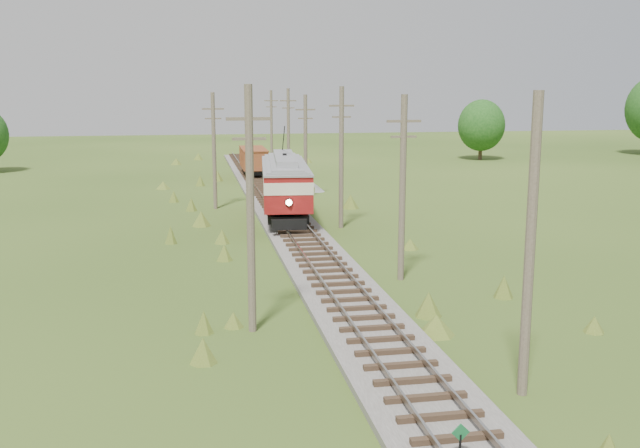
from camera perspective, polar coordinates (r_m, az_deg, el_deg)
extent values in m
cube|color=#605B54|center=(48.45, -2.76, 0.39)|extent=(3.60, 96.00, 0.25)
cube|color=#726659|center=(48.30, -3.60, 0.78)|extent=(0.08, 96.00, 0.17)
cube|color=#726659|center=(48.48, -1.92, 0.83)|extent=(0.08, 96.00, 0.17)
cube|color=#2D2116|center=(48.41, -2.76, 0.62)|extent=(2.40, 96.00, 0.16)
cube|color=#176933|center=(17.83, 11.18, -16.04)|extent=(0.45, 0.03, 0.45)
cube|color=black|center=(48.57, -2.81, 1.50)|extent=(3.58, 11.75, 0.47)
cube|color=maroon|center=(48.42, -2.82, 2.72)|extent=(4.12, 12.80, 1.15)
cube|color=beige|center=(48.29, -2.83, 3.83)|extent=(4.15, 12.86, 0.73)
cube|color=black|center=(48.29, -2.83, 3.83)|extent=(4.13, 12.30, 0.58)
cube|color=maroon|center=(48.23, -2.84, 4.45)|extent=(4.12, 12.80, 0.31)
cube|color=gray|center=(48.20, -2.84, 4.86)|extent=(4.19, 12.93, 0.40)
cube|color=gray|center=(48.16, -2.85, 5.28)|extent=(2.21, 9.51, 0.42)
sphere|color=#FFF2BF|center=(42.10, -2.50, 1.73)|extent=(0.38, 0.38, 0.38)
cylinder|color=black|center=(49.94, -2.94, 6.83)|extent=(0.53, 4.86, 2.02)
cylinder|color=black|center=(43.87, -3.60, 0.42)|extent=(0.20, 0.85, 0.84)
cylinder|color=black|center=(43.94, -1.55, 0.45)|extent=(0.20, 0.85, 0.84)
cylinder|color=black|center=(53.26, -3.85, 2.25)|extent=(0.20, 0.85, 0.84)
cylinder|color=black|center=(53.31, -2.16, 2.27)|extent=(0.20, 0.85, 0.84)
cube|color=black|center=(72.06, -5.32, 4.36)|extent=(1.95, 6.55, 0.45)
cube|color=brown|center=(71.94, -5.34, 5.26)|extent=(2.43, 7.27, 1.81)
cube|color=brown|center=(71.86, -5.35, 6.02)|extent=(2.48, 7.42, 0.11)
cylinder|color=black|center=(69.85, -5.74, 4.19)|extent=(0.12, 0.73, 0.73)
cylinder|color=black|center=(69.96, -4.63, 4.22)|extent=(0.12, 0.73, 0.73)
cylinder|color=black|center=(74.16, -5.98, 4.57)|extent=(0.12, 0.73, 0.73)
cylinder|color=black|center=(74.27, -4.93, 4.60)|extent=(0.12, 0.73, 0.73)
cone|color=gray|center=(63.35, -1.50, 3.34)|extent=(3.56, 3.56, 1.33)
cone|color=gray|center=(62.44, -0.53, 2.98)|extent=(2.00, 2.00, 0.78)
cylinder|color=brown|center=(20.99, 16.45, -1.88)|extent=(0.30, 0.30, 8.80)
cylinder|color=brown|center=(32.99, 6.62, 2.79)|extent=(0.30, 0.30, 8.60)
cube|color=brown|center=(32.71, 6.73, 8.17)|extent=(1.60, 0.12, 0.12)
cube|color=brown|center=(32.75, 6.71, 6.95)|extent=(1.20, 0.10, 0.10)
cylinder|color=brown|center=(45.46, 1.72, 5.28)|extent=(0.30, 0.30, 9.00)
cube|color=brown|center=(45.26, 1.74, 9.44)|extent=(1.60, 0.12, 0.12)
cube|color=brown|center=(45.28, 1.74, 8.56)|extent=(1.20, 0.10, 0.10)
cylinder|color=brown|center=(58.18, -1.17, 6.18)|extent=(0.30, 0.30, 8.40)
cube|color=brown|center=(58.02, -1.18, 9.14)|extent=(1.60, 0.12, 0.12)
cube|color=brown|center=(58.04, -1.18, 8.45)|extent=(1.20, 0.10, 0.10)
cylinder|color=brown|center=(71.05, -2.54, 7.20)|extent=(0.30, 0.30, 8.90)
cube|color=brown|center=(70.92, -2.56, 9.82)|extent=(1.60, 0.12, 0.12)
cube|color=brown|center=(70.93, -2.56, 9.26)|extent=(1.20, 0.10, 0.10)
cylinder|color=brown|center=(83.90, -3.90, 7.66)|extent=(0.30, 0.30, 8.70)
cube|color=brown|center=(83.80, -3.93, 9.81)|extent=(1.60, 0.12, 0.12)
cube|color=brown|center=(83.81, -3.93, 9.33)|extent=(1.20, 0.10, 0.10)
cylinder|color=brown|center=(25.70, -5.58, 1.00)|extent=(0.30, 0.30, 9.00)
cube|color=brown|center=(25.35, -5.72, 8.37)|extent=(1.60, 0.12, 0.12)
cube|color=brown|center=(25.39, -5.69, 6.80)|extent=(1.20, 0.10, 0.10)
cylinder|color=brown|center=(53.47, -8.47, 5.77)|extent=(0.30, 0.30, 8.60)
cube|color=brown|center=(53.30, -8.56, 9.09)|extent=(1.60, 0.12, 0.12)
cube|color=brown|center=(53.32, -8.54, 8.34)|extent=(1.20, 0.10, 0.10)
cylinder|color=#38281C|center=(92.95, 12.71, 5.81)|extent=(0.50, 0.50, 2.52)
ellipsoid|color=#174314|center=(92.75, 12.78, 7.71)|extent=(5.88, 5.88, 6.47)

